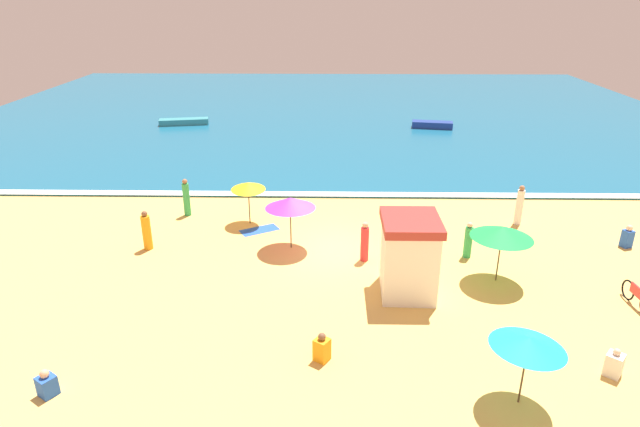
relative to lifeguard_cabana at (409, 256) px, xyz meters
The scene contains 21 objects.
ground_plane 4.76m from the lifeguard_cabana, 131.23° to the left, with size 60.00×60.00×0.00m, color #EDBC60.
ocean_water 31.58m from the lifeguard_cabana, 95.43° to the left, with size 60.00×44.00×0.10m, color #196084.
wave_breaker_foam 10.25m from the lifeguard_cabana, 107.10° to the left, with size 57.00×0.70×0.01m, color white.
lifeguard_cabana is the anchor object (origin of this frame).
beach_umbrella_0 5.64m from the lifeguard_cabana, 140.99° to the left, with size 2.63×2.63×2.25m.
beach_umbrella_1 8.86m from the lifeguard_cabana, 136.65° to the left, with size 1.73×1.75×2.04m.
beach_umbrella_2 6.01m from the lifeguard_cabana, 68.37° to the right, with size 2.53×2.53×2.08m.
beach_umbrella_3 3.57m from the lifeguard_cabana, 14.59° to the left, with size 3.07×3.07×2.22m.
parked_bicycle 7.78m from the lifeguard_cabana, ahead, with size 0.16×1.82×0.76m.
beachgoer_0 10.84m from the lifeguard_cabana, 162.14° to the left, with size 0.48×0.48×1.69m.
beachgoer_1 2.88m from the lifeguard_cabana, 119.37° to the left, with size 0.42×0.42×1.65m.
beachgoer_2 8.55m from the lifeguard_cabana, 46.56° to the left, with size 0.38×0.38×1.87m.
beachgoer_4 4.02m from the lifeguard_cabana, 45.31° to the left, with size 0.43×0.43×1.52m.
beachgoer_5 5.02m from the lifeguard_cabana, 127.15° to the right, with size 0.55×0.55×0.91m.
beachgoer_6 6.89m from the lifeguard_cabana, 40.58° to the right, with size 0.60×0.60×0.87m.
beachgoer_7 10.45m from the lifeguard_cabana, 21.79° to the left, with size 0.46×0.46×0.99m.
beachgoer_8 11.84m from the lifeguard_cabana, 143.84° to the left, with size 0.39×0.39×1.82m.
beachgoer_9 11.67m from the lifeguard_cabana, 151.63° to the right, with size 0.59×0.59×0.80m.
beach_towel_1 8.05m from the lifeguard_cabana, 138.27° to the left, with size 1.86×1.52×0.01m.
small_boat_0 25.08m from the lifeguard_cabana, 78.25° to the left, with size 3.17×1.46×0.51m.
small_boat_1 29.10m from the lifeguard_cabana, 119.49° to the left, with size 3.90×1.66×0.46m.
Camera 1 is at (0.21, -20.37, 10.00)m, focal length 30.58 mm.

